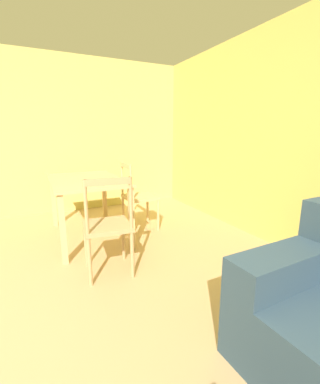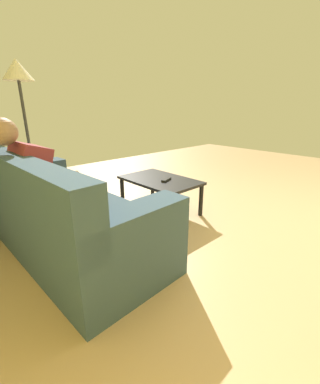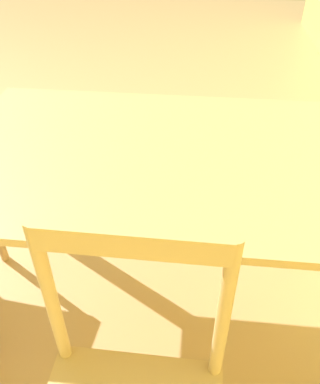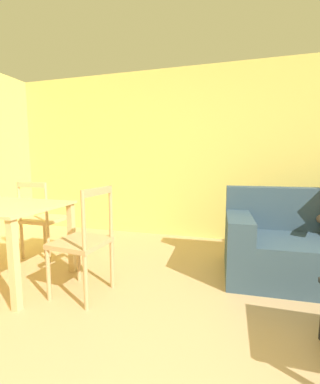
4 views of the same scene
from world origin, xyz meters
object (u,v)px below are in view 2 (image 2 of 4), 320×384
at_px(coffee_table, 160,183).
at_px(tv_remote, 166,180).
at_px(couch, 59,215).
at_px(floor_lamp, 19,84).
at_px(person_lounging, 45,182).

bearing_deg(coffee_table, tv_remote, -175.66).
height_order(couch, tv_remote, couch).
xyz_separation_m(coffee_table, floor_lamp, (1.41, 0.98, 1.13)).
bearing_deg(tv_remote, person_lounging, 60.76).
bearing_deg(coffee_table, couch, 90.69).
distance_m(tv_remote, floor_lamp, 2.09).
relative_size(person_lounging, floor_lamp, 0.66).
bearing_deg(floor_lamp, coffee_table, -145.31).
distance_m(coffee_table, tv_remote, 0.12).
relative_size(tv_remote, floor_lamp, 0.10).
xyz_separation_m(tv_remote, floor_lamp, (1.51, 0.98, 1.06)).
bearing_deg(floor_lamp, tv_remote, -146.91).
distance_m(couch, tv_remote, 1.25).
xyz_separation_m(couch, person_lounging, (0.14, 0.03, 0.28)).
bearing_deg(tv_remote, floor_lamp, 13.78).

